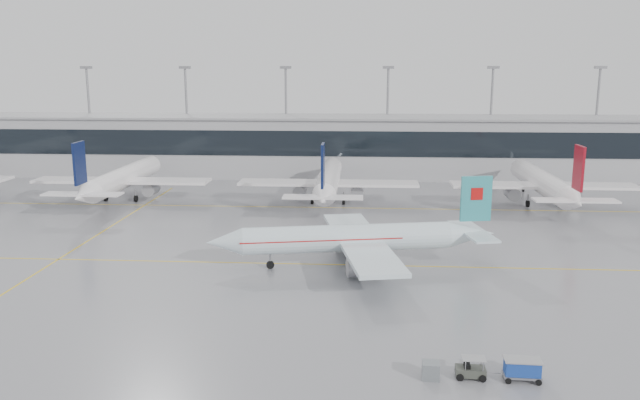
# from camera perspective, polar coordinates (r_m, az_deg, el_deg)

# --- Properties ---
(ground) EXTENTS (320.00, 320.00, 0.00)m
(ground) POSITION_cam_1_polar(r_m,az_deg,el_deg) (71.59, -0.62, -5.89)
(ground) COLOR gray
(ground) RESTS_ON ground
(taxi_line_main) EXTENTS (120.00, 0.25, 0.01)m
(taxi_line_main) POSITION_cam_1_polar(r_m,az_deg,el_deg) (71.59, -0.62, -5.88)
(taxi_line_main) COLOR gold
(taxi_line_main) RESTS_ON ground
(taxi_line_north) EXTENTS (120.00, 0.25, 0.01)m
(taxi_line_north) POSITION_cam_1_polar(r_m,az_deg,el_deg) (100.53, 0.66, -0.69)
(taxi_line_north) COLOR gold
(taxi_line_north) RESTS_ON ground
(taxi_line_cross) EXTENTS (0.25, 60.00, 0.01)m
(taxi_line_cross) POSITION_cam_1_polar(r_m,az_deg,el_deg) (92.72, -18.73, -2.40)
(taxi_line_cross) COLOR gold
(taxi_line_cross) RESTS_ON ground
(terminal) EXTENTS (180.00, 15.00, 12.00)m
(terminal) POSITION_cam_1_polar(r_m,az_deg,el_deg) (131.07, 1.40, 4.89)
(terminal) COLOR #9D9CA0
(terminal) RESTS_ON ground
(terminal_glass) EXTENTS (180.00, 0.20, 5.00)m
(terminal_glass) POSITION_cam_1_polar(r_m,az_deg,el_deg) (123.40, 1.26, 5.17)
(terminal_glass) COLOR black
(terminal_glass) RESTS_ON ground
(terminal_roof) EXTENTS (182.00, 16.00, 0.40)m
(terminal_roof) POSITION_cam_1_polar(r_m,az_deg,el_deg) (130.47, 1.41, 7.60)
(terminal_roof) COLOR gray
(terminal_roof) RESTS_ON ground
(light_masts) EXTENTS (156.40, 1.00, 22.60)m
(light_masts) POSITION_cam_1_polar(r_m,az_deg,el_deg) (136.37, 1.52, 8.26)
(light_masts) COLOR gray
(light_masts) RESTS_ON ground
(air_canada_jet) EXTENTS (32.93, 25.78, 10.00)m
(air_canada_jet) POSITION_cam_1_polar(r_m,az_deg,el_deg) (70.46, 3.56, -3.56)
(air_canada_jet) COLOR silver
(air_canada_jet) RESTS_ON ground
(parked_jet_b) EXTENTS (29.64, 36.96, 11.72)m
(parked_jet_b) POSITION_cam_1_polar(r_m,az_deg,el_deg) (110.81, -17.63, 1.87)
(parked_jet_b) COLOR white
(parked_jet_b) RESTS_ON ground
(parked_jet_c) EXTENTS (29.64, 36.96, 11.72)m
(parked_jet_c) POSITION_cam_1_polar(r_m,az_deg,el_deg) (103.42, 0.77, 1.75)
(parked_jet_c) COLOR white
(parked_jet_c) RESTS_ON ground
(parked_jet_d) EXTENTS (29.64, 36.96, 11.72)m
(parked_jet_d) POSITION_cam_1_polar(r_m,az_deg,el_deg) (107.53, 19.74, 1.44)
(parked_jet_d) COLOR white
(parked_jet_d) RESTS_ON ground
(baggage_tug) EXTENTS (3.20, 1.41, 1.54)m
(baggage_tug) POSITION_cam_1_polar(r_m,az_deg,el_deg) (47.74, 13.60, -14.92)
(baggage_tug) COLOR #3B3E36
(baggage_tug) RESTS_ON ground
(baggage_cart) EXTENTS (2.67, 1.57, 1.61)m
(baggage_cart) POSITION_cam_1_polar(r_m,az_deg,el_deg) (48.19, 18.00, -14.40)
(baggage_cart) COLOR gray
(baggage_cart) RESTS_ON ground
(gse_unit) EXTENTS (1.30, 1.22, 1.24)m
(gse_unit) POSITION_cam_1_polar(r_m,az_deg,el_deg) (47.04, 10.09, -15.09)
(gse_unit) COLOR slate
(gse_unit) RESTS_ON ground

